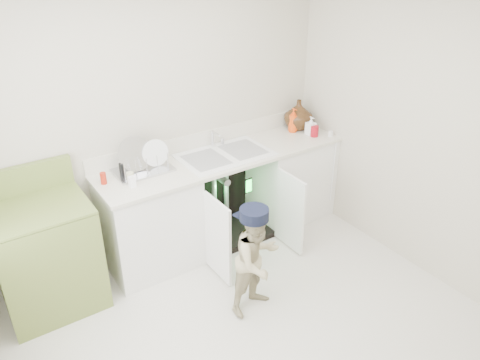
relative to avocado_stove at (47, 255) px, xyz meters
The scene contains 5 objects.
ground 1.71m from the avocado_stove, 45.92° to the right, with size 3.50×3.50×0.00m, color beige.
room_shell 1.82m from the avocado_stove, 45.92° to the right, with size 6.00×5.50×1.26m.
counter_run 1.72m from the avocado_stove, ahead, with size 2.44×1.02×1.21m.
avocado_stove is the anchor object (origin of this frame).
repair_worker 1.67m from the avocado_stove, 35.91° to the right, with size 0.66×0.87×0.93m.
Camera 1 is at (-1.55, -2.16, 2.72)m, focal length 35.00 mm.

